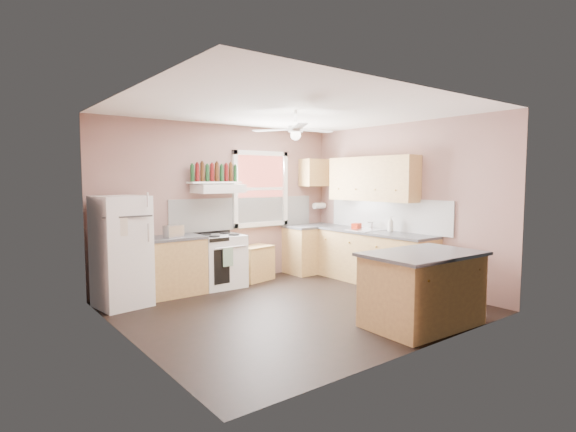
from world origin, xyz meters
TOP-DOWN VIEW (x-y plane):
  - floor at (0.00, 0.00)m, footprint 4.50×4.50m
  - ceiling at (0.00, 0.00)m, footprint 4.50×4.50m
  - wall_back at (0.00, 2.02)m, footprint 4.50×0.05m
  - wall_right at (2.27, 0.00)m, footprint 0.05×4.00m
  - wall_left at (-2.27, 0.00)m, footprint 0.05×4.00m
  - backsplash_back at (0.45, 1.99)m, footprint 2.90×0.03m
  - backsplash_right at (2.23, 0.30)m, footprint 0.03×2.60m
  - window_view at (0.75, 1.98)m, footprint 1.00×0.02m
  - window_frame at (0.75, 1.96)m, footprint 1.16×0.07m
  - refrigerator at (-1.88, 1.52)m, footprint 0.74×0.72m
  - base_cabinet_left at (-1.06, 1.70)m, footprint 0.90×0.60m
  - counter_left at (-1.06, 1.70)m, footprint 0.92×0.62m
  - toaster at (-1.07, 1.62)m, footprint 0.31×0.22m
  - stove at (-0.24, 1.70)m, footprint 0.73×0.67m
  - range_hood at (-0.23, 1.75)m, footprint 0.78×0.50m
  - bottle_shelf at (-0.23, 1.87)m, footprint 0.90×0.26m
  - cart at (0.48, 1.75)m, footprint 0.68×0.52m
  - base_cabinet_corner at (1.75, 1.70)m, footprint 1.00×0.60m
  - base_cabinet_right at (1.95, 0.30)m, footprint 0.60×2.20m
  - counter_corner at (1.75, 1.70)m, footprint 1.02×0.62m
  - counter_right at (1.94, 0.30)m, footprint 0.62×2.22m
  - sink at (1.94, 0.50)m, footprint 0.55×0.45m
  - faucet at (2.10, 0.50)m, footprint 0.03×0.03m
  - upper_cabinet_right at (2.08, 0.50)m, footprint 0.33×1.80m
  - upper_cabinet_corner at (1.95, 1.83)m, footprint 0.60×0.33m
  - paper_towel at (2.07, 1.86)m, footprint 0.26×0.12m
  - island at (0.75, -1.53)m, footprint 1.39×0.91m
  - island_top at (0.75, -1.53)m, footprint 1.48×1.00m
  - ceiling_fan_hub at (0.00, 0.00)m, footprint 0.20×0.20m
  - soap_bottle at (2.07, 0.07)m, footprint 0.13×0.13m
  - red_caddy at (1.96, 0.73)m, footprint 0.21×0.17m
  - wine_bottles at (-0.23, 1.87)m, footprint 0.86×0.06m

SIDE VIEW (x-z plane):
  - floor at x=0.00m, z-range 0.00..0.00m
  - cart at x=0.48m, z-range 0.00..0.61m
  - base_cabinet_left at x=-1.06m, z-range 0.00..0.86m
  - stove at x=-0.24m, z-range 0.00..0.86m
  - base_cabinet_corner at x=1.75m, z-range 0.00..0.86m
  - base_cabinet_right at x=1.95m, z-range 0.00..0.86m
  - island at x=0.75m, z-range 0.00..0.86m
  - refrigerator at x=-1.88m, z-range 0.00..1.55m
  - counter_left at x=-1.06m, z-range 0.86..0.90m
  - counter_corner at x=1.75m, z-range 0.86..0.90m
  - counter_right at x=1.94m, z-range 0.86..0.90m
  - island_top at x=0.75m, z-range 0.86..0.90m
  - sink at x=1.94m, z-range 0.88..0.91m
  - red_caddy at x=1.96m, z-range 0.90..1.00m
  - faucet at x=2.10m, z-range 0.90..1.04m
  - toaster at x=-1.07m, z-range 0.90..1.08m
  - soap_bottle at x=2.07m, z-range 0.90..1.16m
  - backsplash_back at x=0.45m, z-range 0.90..1.45m
  - backsplash_right at x=2.23m, z-range 0.90..1.45m
  - paper_towel at x=2.07m, z-range 1.19..1.31m
  - wall_back at x=0.00m, z-range 0.00..2.70m
  - wall_right at x=2.27m, z-range 0.00..2.70m
  - wall_left at x=-2.27m, z-range 0.00..2.70m
  - window_view at x=0.75m, z-range 1.00..2.20m
  - window_frame at x=0.75m, z-range 0.92..2.28m
  - range_hood at x=-0.23m, z-range 1.55..1.69m
  - bottle_shelf at x=-0.23m, z-range 1.71..1.73m
  - upper_cabinet_right at x=2.08m, z-range 1.40..2.16m
  - wine_bottles at x=-0.23m, z-range 1.72..2.03m
  - upper_cabinet_corner at x=1.95m, z-range 1.64..2.16m
  - ceiling_fan_hub at x=0.00m, z-range 2.41..2.49m
  - ceiling at x=0.00m, z-range 2.70..2.70m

